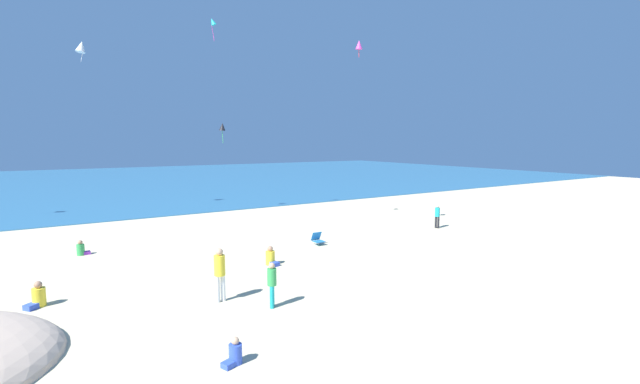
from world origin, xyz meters
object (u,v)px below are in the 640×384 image
kite_teal (213,22)px  kite_white (81,47)px  person_0 (38,297)px  person_3 (220,271)px  person_6 (271,258)px  person_5 (82,250)px  person_2 (234,354)px  kite_magenta (359,45)px  person_4 (437,215)px  person_7 (272,282)px  kite_black (222,127)px  beach_chair_far_right (318,239)px

kite_teal → kite_white: kite_teal is taller
person_0 → person_3: size_ratio=0.46×
person_6 → kite_teal: 17.77m
person_5 → person_2: bearing=-82.6°
person_3 → person_6: (3.17, 2.85, -0.72)m
person_2 → kite_magenta: (10.81, 9.52, 9.97)m
kite_magenta → person_0: bearing=-168.7°
person_4 → kite_magenta: 10.75m
person_0 → person_7: bearing=107.8°
person_0 → person_5: person_0 is taller
kite_teal → kite_magenta: kite_teal is taller
kite_teal → kite_magenta: bearing=-64.3°
person_4 → kite_black: size_ratio=0.97×
person_0 → person_6: bearing=142.0°
kite_magenta → kite_black: bearing=107.8°
person_2 → person_3: (1.03, 3.93, 0.78)m
person_2 → person_7: bearing=-152.1°
person_3 → beach_chair_far_right: bearing=-61.4°
kite_teal → kite_white: (-7.27, 5.79, -1.36)m
person_0 → kite_magenta: (14.75, 2.94, 9.91)m
kite_black → person_0: bearing=-128.2°
person_6 → kite_white: bearing=-177.7°
kite_teal → kite_black: bearing=57.2°
person_4 → person_5: (-18.31, 4.42, -0.56)m
person_6 → kite_black: bearing=153.9°
person_0 → person_2: person_0 is taller
person_5 → kite_black: 13.81m
beach_chair_far_right → person_7: 8.22m
kite_teal → kite_white: 9.40m
kite_magenta → kite_white: (-11.92, 15.42, 1.33)m
beach_chair_far_right → person_2: 11.63m
kite_magenta → kite_black: 12.47m
person_0 → person_4: bearing=145.7°
person_3 → person_4: bearing=-80.3°
beach_chair_far_right → person_3: person_3 is taller
beach_chair_far_right → person_7: (-5.48, -6.10, 0.53)m
person_5 → person_7: (4.64, -10.18, 0.57)m
person_6 → kite_magenta: kite_magenta is taller
person_5 → kite_teal: 16.54m
person_4 → kite_black: (-8.71, 12.39, 5.36)m
kite_black → person_5: bearing=-140.3°
person_6 → kite_white: (-5.32, 18.16, 11.24)m
kite_white → person_6: bearing=-73.7°
person_6 → beach_chair_far_right: bearing=104.7°
person_7 → kite_magenta: 14.47m
person_6 → kite_teal: kite_teal is taller
person_3 → kite_magenta: kite_magenta is taller
person_0 → person_6: person_0 is taller
person_3 → person_5: bearing=14.3°
kite_teal → kite_magenta: size_ratio=1.72×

